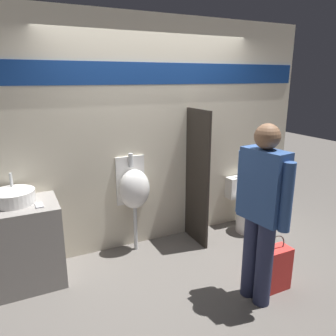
{
  "coord_description": "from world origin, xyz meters",
  "views": [
    {
      "loc": [
        -1.52,
        -2.96,
        2.02
      ],
      "look_at": [
        0.0,
        0.17,
        1.05
      ],
      "focal_mm": 35.0,
      "sensor_mm": 36.0,
      "label": 1
    }
  ],
  "objects": [
    {
      "name": "cell_phone",
      "position": [
        -1.36,
        0.17,
        0.85
      ],
      "size": [
        0.07,
        0.14,
        0.01
      ],
      "color": "#B7B7BC",
      "rests_on": "sink_counter"
    },
    {
      "name": "divider_near_counter",
      "position": [
        0.46,
        0.31,
        0.83
      ],
      "size": [
        0.03,
        0.51,
        1.66
      ],
      "color": "#28231E",
      "rests_on": "ground_plane"
    },
    {
      "name": "display_wall",
      "position": [
        0.0,
        0.6,
        1.36
      ],
      "size": [
        4.22,
        0.07,
        2.7
      ],
      "color": "beige",
      "rests_on": "ground_plane"
    },
    {
      "name": "shopping_bag",
      "position": [
        0.64,
        -0.89,
        0.22
      ],
      "size": [
        0.31,
        0.17,
        0.57
      ],
      "color": "red",
      "rests_on": "ground_plane"
    },
    {
      "name": "urinal_near_counter",
      "position": [
        -0.31,
        0.44,
        0.77
      ],
      "size": [
        0.37,
        0.28,
        1.17
      ],
      "color": "silver",
      "rests_on": "ground_plane"
    },
    {
      "name": "toilet",
      "position": [
        1.24,
        0.28,
        0.3
      ],
      "size": [
        0.36,
        0.52,
        0.85
      ],
      "color": "white",
      "rests_on": "ground_plane"
    },
    {
      "name": "sink_counter",
      "position": [
        -1.62,
        0.28,
        0.42
      ],
      "size": [
        0.88,
        0.57,
        0.84
      ],
      "color": "gray",
      "rests_on": "ground_plane"
    },
    {
      "name": "ground_plane",
      "position": [
        0.0,
        0.0,
        0.0
      ],
      "size": [
        16.0,
        16.0,
        0.0
      ],
      "primitive_type": "plane",
      "color": "#5B5651"
    },
    {
      "name": "sink_basin",
      "position": [
        -1.57,
        0.34,
        0.91
      ],
      "size": [
        0.4,
        0.4,
        0.27
      ],
      "color": "white",
      "rests_on": "sink_counter"
    },
    {
      "name": "person_in_vest",
      "position": [
        0.38,
        -0.93,
        0.91
      ],
      "size": [
        0.24,
        0.57,
        1.66
      ],
      "rotation": [
        0.0,
        0.0,
        1.71
      ],
      "color": "#282D4C",
      "rests_on": "ground_plane"
    }
  ]
}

